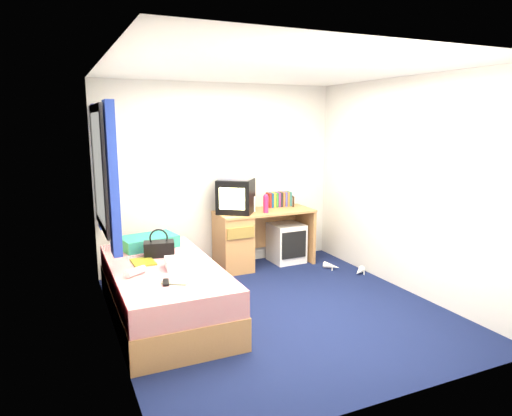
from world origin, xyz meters
name	(u,v)px	position (x,y,z in m)	size (l,w,h in m)	color
ground	(278,310)	(0.00, 0.00, 0.00)	(3.40, 3.40, 0.00)	#0C1438
room_shell	(280,170)	(0.00, 0.00, 1.45)	(3.40, 3.40, 3.40)	white
bed	(165,291)	(-1.10, 0.32, 0.27)	(1.01, 2.00, 0.54)	tan
pillow	(149,242)	(-1.10, 1.00, 0.60)	(0.59, 0.38, 0.13)	#18679E
desk	(245,238)	(0.23, 1.44, 0.41)	(1.30, 0.55, 0.75)	tan
storage_cube	(286,243)	(0.86, 1.45, 0.27)	(0.42, 0.42, 0.53)	white
crt_tv	(236,196)	(0.11, 1.44, 0.97)	(0.59, 0.58, 0.43)	black
vcr	(236,177)	(0.11, 1.44, 1.22)	(0.40, 0.28, 0.08)	silver
book_row	(279,199)	(0.82, 1.60, 0.85)	(0.34, 0.13, 0.20)	maroon
picture_frame	(293,201)	(1.00, 1.54, 0.82)	(0.02, 0.12, 0.14)	black
pink_water_bottle	(266,204)	(0.47, 1.29, 0.86)	(0.07, 0.07, 0.22)	#F12256
aerosol_can	(253,204)	(0.35, 1.43, 0.85)	(0.06, 0.06, 0.20)	white
handbag	(159,248)	(-1.07, 0.62, 0.62)	(0.34, 0.23, 0.29)	black
towel	(181,263)	(-0.96, 0.16, 0.59)	(0.29, 0.24, 0.10)	white
magazine	(143,262)	(-1.27, 0.46, 0.55)	(0.21, 0.28, 0.01)	yellow
water_bottle	(136,271)	(-1.40, 0.11, 0.58)	(0.07, 0.07, 0.20)	silver
colour_swatch_fan	(175,283)	(-1.13, -0.25, 0.55)	(0.22, 0.06, 0.01)	gold
remote_control	(166,282)	(-1.20, -0.21, 0.55)	(0.05, 0.16, 0.02)	black
window_assembly	(103,171)	(-1.55, 0.90, 1.42)	(0.11, 1.42, 1.40)	silver
white_heels	(345,269)	(1.34, 0.73, 0.04)	(0.41, 0.54, 0.09)	white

